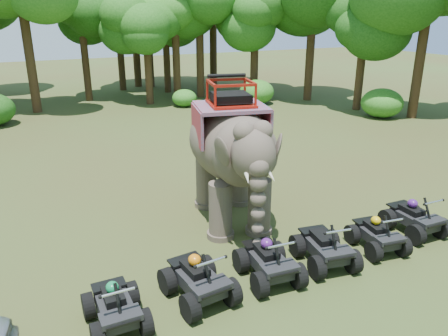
{
  "coord_description": "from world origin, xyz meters",
  "views": [
    {
      "loc": [
        -5.41,
        -9.68,
        6.28
      ],
      "look_at": [
        0.0,
        1.2,
        1.9
      ],
      "focal_mm": 35.0,
      "sensor_mm": 36.0,
      "label": 1
    }
  ],
  "objects_px": {
    "atv_0": "(115,301)",
    "atv_3": "(325,242)",
    "elephant": "(231,152)",
    "atv_2": "(269,256)",
    "atv_4": "(378,230)",
    "atv_5": "(415,213)",
    "atv_1": "(198,274)"
  },
  "relations": [
    {
      "from": "atv_0",
      "to": "atv_2",
      "type": "bearing_deg",
      "value": 1.23
    },
    {
      "from": "atv_0",
      "to": "atv_1",
      "type": "distance_m",
      "value": 1.93
    },
    {
      "from": "atv_0",
      "to": "atv_2",
      "type": "height_order",
      "value": "atv_2"
    },
    {
      "from": "elephant",
      "to": "atv_5",
      "type": "bearing_deg",
      "value": -22.71
    },
    {
      "from": "atv_0",
      "to": "atv_3",
      "type": "relative_size",
      "value": 0.95
    },
    {
      "from": "atv_2",
      "to": "atv_0",
      "type": "bearing_deg",
      "value": -174.08
    },
    {
      "from": "atv_3",
      "to": "atv_5",
      "type": "height_order",
      "value": "atv_3"
    },
    {
      "from": "elephant",
      "to": "atv_3",
      "type": "bearing_deg",
      "value": -60.77
    },
    {
      "from": "elephant",
      "to": "atv_3",
      "type": "distance_m",
      "value": 3.93
    },
    {
      "from": "atv_3",
      "to": "atv_4",
      "type": "bearing_deg",
      "value": 7.74
    },
    {
      "from": "atv_4",
      "to": "atv_0",
      "type": "bearing_deg",
      "value": -171.98
    },
    {
      "from": "elephant",
      "to": "atv_5",
      "type": "relative_size",
      "value": 3.14
    },
    {
      "from": "elephant",
      "to": "atv_0",
      "type": "xyz_separation_m",
      "value": [
        -4.49,
        -3.43,
        -1.63
      ]
    },
    {
      "from": "atv_1",
      "to": "atv_2",
      "type": "bearing_deg",
      "value": -7.21
    },
    {
      "from": "atv_5",
      "to": "atv_4",
      "type": "bearing_deg",
      "value": -169.71
    },
    {
      "from": "atv_3",
      "to": "atv_5",
      "type": "relative_size",
      "value": 1.01
    },
    {
      "from": "atv_3",
      "to": "elephant",
      "type": "bearing_deg",
      "value": 115.31
    },
    {
      "from": "elephant",
      "to": "atv_2",
      "type": "distance_m",
      "value": 3.82
    },
    {
      "from": "atv_0",
      "to": "atv_2",
      "type": "xyz_separation_m",
      "value": [
        3.78,
        0.04,
        0.04
      ]
    },
    {
      "from": "atv_2",
      "to": "atv_5",
      "type": "height_order",
      "value": "atv_2"
    },
    {
      "from": "atv_2",
      "to": "atv_3",
      "type": "xyz_separation_m",
      "value": [
        1.67,
        -0.06,
        -0.0
      ]
    },
    {
      "from": "atv_2",
      "to": "atv_4",
      "type": "relative_size",
      "value": 1.11
    },
    {
      "from": "atv_2",
      "to": "elephant",
      "type": "bearing_deg",
      "value": 83.57
    },
    {
      "from": "atv_4",
      "to": "atv_5",
      "type": "xyz_separation_m",
      "value": [
        1.71,
        0.24,
        0.05
      ]
    },
    {
      "from": "elephant",
      "to": "atv_2",
      "type": "height_order",
      "value": "elephant"
    },
    {
      "from": "atv_0",
      "to": "atv_5",
      "type": "bearing_deg",
      "value": 1.62
    },
    {
      "from": "atv_1",
      "to": "atv_4",
      "type": "bearing_deg",
      "value": -7.52
    },
    {
      "from": "atv_4",
      "to": "atv_3",
      "type": "bearing_deg",
      "value": -173.26
    },
    {
      "from": "atv_1",
      "to": "atv_3",
      "type": "height_order",
      "value": "atv_1"
    },
    {
      "from": "atv_0",
      "to": "atv_5",
      "type": "xyz_separation_m",
      "value": [
        8.95,
        0.15,
        0.03
      ]
    },
    {
      "from": "atv_2",
      "to": "atv_4",
      "type": "bearing_deg",
      "value": 3.31
    },
    {
      "from": "atv_4",
      "to": "atv_5",
      "type": "height_order",
      "value": "atv_5"
    }
  ]
}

